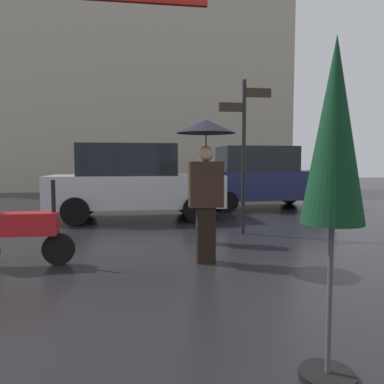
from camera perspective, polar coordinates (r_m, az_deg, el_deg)
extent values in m
plane|color=black|center=(3.08, -22.52, -24.79)|extent=(60.00, 60.00, 0.00)
cylinder|color=black|center=(3.04, 19.66, -24.58)|extent=(0.38, 0.38, 0.05)
cylinder|color=#4C4C51|center=(2.82, 19.97, -14.90)|extent=(0.04, 0.04, 1.03)
cone|color=#0F381E|center=(2.67, 20.64, 8.66)|extent=(0.42, 0.42, 1.23)
cube|color=black|center=(5.65, 2.08, -6.45)|extent=(0.27, 0.17, 0.83)
cube|color=#332319|center=(5.55, 2.10, 1.15)|extent=(0.49, 0.22, 0.67)
sphere|color=tan|center=(5.54, 2.12, 5.79)|extent=(0.23, 0.23, 0.23)
cylinder|color=black|center=(5.55, 2.12, 7.28)|extent=(0.02, 0.02, 0.30)
cone|color=black|center=(5.56, 2.13, 9.83)|extent=(0.87, 0.87, 0.19)
cube|color=#2A241E|center=(6.97, 1.95, -4.41)|extent=(0.27, 0.17, 0.81)
cube|color=#473D33|center=(6.89, 1.97, 1.61)|extent=(0.48, 0.22, 0.65)
sphere|color=beige|center=(6.88, 1.98, 5.26)|extent=(0.22, 0.22, 0.22)
cube|color=black|center=(6.94, 3.73, 0.81)|extent=(0.12, 0.24, 0.28)
cylinder|color=black|center=(5.89, -19.42, -8.09)|extent=(0.46, 0.09, 0.46)
cube|color=red|center=(5.94, -24.44, -4.40)|extent=(1.04, 0.32, 0.32)
cylinder|color=black|center=(5.78, -20.11, -1.00)|extent=(0.06, 0.06, 0.55)
cube|color=#1E234C|center=(12.52, 10.42, 1.13)|extent=(4.19, 1.90, 0.89)
cube|color=black|center=(12.43, 9.56, 4.96)|extent=(2.30, 1.75, 0.77)
cylinder|color=black|center=(13.93, 14.42, -0.44)|extent=(0.61, 0.18, 0.61)
cylinder|color=black|center=(12.21, 17.90, -1.21)|extent=(0.61, 0.18, 0.61)
cylinder|color=black|center=(13.11, 3.40, -0.61)|extent=(0.61, 0.18, 0.61)
cylinder|color=black|center=(11.26, 5.41, -1.48)|extent=(0.61, 0.18, 0.61)
cube|color=silver|center=(9.93, -8.31, 0.19)|extent=(4.40, 1.71, 0.81)
cube|color=black|center=(9.90, -9.64, 4.81)|extent=(2.42, 1.57, 0.79)
cylinder|color=black|center=(10.92, -0.79, -1.50)|extent=(0.67, 0.18, 0.67)
cylinder|color=black|center=(9.24, 0.65, -2.62)|extent=(0.67, 0.18, 0.67)
cylinder|color=black|center=(10.91, -15.84, -1.69)|extent=(0.67, 0.18, 0.67)
cylinder|color=black|center=(9.23, -17.17, -2.84)|extent=(0.67, 0.18, 0.67)
cylinder|color=black|center=(7.83, 7.77, 5.09)|extent=(0.08, 0.08, 3.14)
cube|color=#33281E|center=(8.04, 9.86, 14.50)|extent=(0.56, 0.04, 0.18)
cube|color=#33281E|center=(7.84, 5.99, 12.57)|extent=(0.52, 0.04, 0.18)
cube|color=#B2A893|center=(20.98, -10.76, 17.57)|extent=(17.93, 2.61, 12.46)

